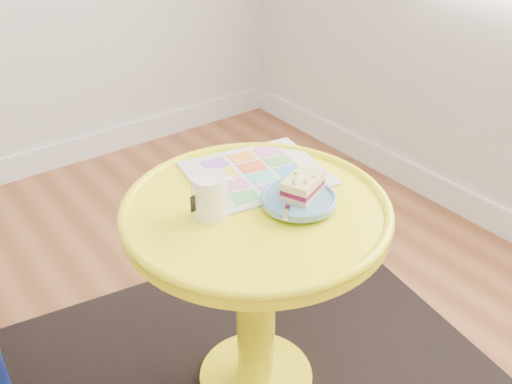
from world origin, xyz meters
TOP-DOWN VIEW (x-y plane):
  - rug at (0.80, 0.42)m, footprint 1.45×1.29m
  - side_table at (0.80, 0.42)m, footprint 0.63×0.63m
  - newspaper at (0.89, 0.54)m, footprint 0.38×0.34m
  - mug at (0.70, 0.46)m, footprint 0.11×0.08m
  - plate at (0.88, 0.36)m, footprint 0.17×0.17m
  - cake_slice at (0.89, 0.37)m, footprint 0.12×0.10m
  - fork at (0.85, 0.36)m, footprint 0.11×0.11m

SIDE VIEW (x-z plane):
  - rug at x=0.80m, z-range 0.00..0.01m
  - side_table at x=0.80m, z-range 0.13..0.73m
  - newspaper at x=0.89m, z-range 0.60..0.60m
  - plate at x=0.88m, z-range 0.60..0.62m
  - fork at x=0.85m, z-range 0.62..0.62m
  - cake_slice at x=0.89m, z-range 0.62..0.67m
  - mug at x=0.70m, z-range 0.60..0.70m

